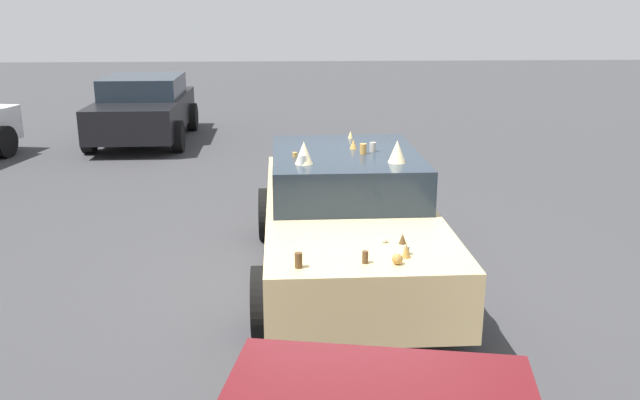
# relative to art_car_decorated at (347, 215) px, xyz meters

# --- Properties ---
(ground_plane) EXTENTS (60.00, 60.00, 0.00)m
(ground_plane) POSITION_rel_art_car_decorated_xyz_m (-0.07, -0.00, -0.70)
(ground_plane) COLOR #38383A
(art_car_decorated) EXTENTS (4.36, 2.05, 1.60)m
(art_car_decorated) POSITION_rel_art_car_decorated_xyz_m (0.00, 0.00, 0.00)
(art_car_decorated) COLOR #D8BC7F
(art_car_decorated) RESTS_ON ground
(parked_sedan_behind_left) EXTENTS (4.11, 2.07, 1.42)m
(parked_sedan_behind_left) POSITION_rel_art_car_decorated_xyz_m (8.02, 3.81, 0.03)
(parked_sedan_behind_left) COLOR black
(parked_sedan_behind_left) RESTS_ON ground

